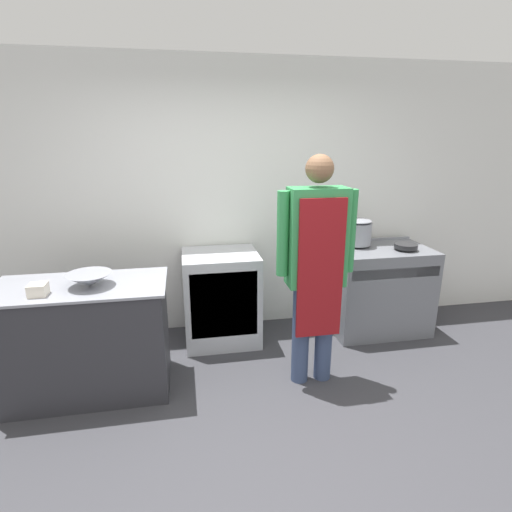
% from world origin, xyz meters
% --- Properties ---
extents(ground_plane, '(14.00, 14.00, 0.00)m').
position_xyz_m(ground_plane, '(0.00, 0.00, 0.00)').
color(ground_plane, '#38383D').
extents(wall_back, '(8.00, 0.05, 2.70)m').
position_xyz_m(wall_back, '(0.00, 1.94, 1.35)').
color(wall_back, white).
rests_on(wall_back, ground_plane).
extents(prep_counter, '(1.29, 0.66, 0.90)m').
position_xyz_m(prep_counter, '(-1.30, 0.93, 0.45)').
color(prep_counter, '#2D2D33').
rests_on(prep_counter, ground_plane).
extents(stove, '(0.97, 0.67, 0.91)m').
position_xyz_m(stove, '(1.46, 1.53, 0.44)').
color(stove, slate).
rests_on(stove, ground_plane).
extents(fridge_unit, '(0.72, 0.62, 0.90)m').
position_xyz_m(fridge_unit, '(-0.17, 1.58, 0.45)').
color(fridge_unit, silver).
rests_on(fridge_unit, ground_plane).
extents(person_cook, '(0.62, 0.24, 1.85)m').
position_xyz_m(person_cook, '(0.49, 0.75, 1.05)').
color(person_cook, '#38476B').
rests_on(person_cook, ground_plane).
extents(mixing_bowl, '(0.33, 0.33, 0.10)m').
position_xyz_m(mixing_bowl, '(-1.20, 0.89, 0.95)').
color(mixing_bowl, gray).
rests_on(mixing_bowl, prep_counter).
extents(plastic_tub, '(0.12, 0.12, 0.09)m').
position_xyz_m(plastic_tub, '(-1.52, 0.76, 0.94)').
color(plastic_tub, silver).
rests_on(plastic_tub, prep_counter).
extents(stock_pot, '(0.28, 0.28, 0.27)m').
position_xyz_m(stock_pot, '(1.24, 1.65, 1.04)').
color(stock_pot, gray).
rests_on(stock_pot, stove).
extents(saute_pan, '(0.23, 0.23, 0.04)m').
position_xyz_m(saute_pan, '(1.65, 1.41, 0.93)').
color(saute_pan, '#262628').
rests_on(saute_pan, stove).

